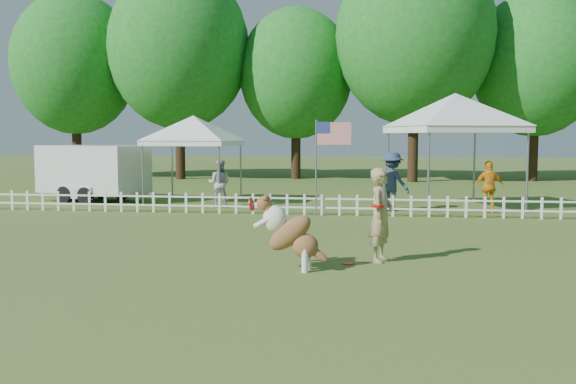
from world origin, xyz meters
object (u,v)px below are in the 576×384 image
at_px(spectator_b, 392,182).
at_px(spectator_a, 219,183).
at_px(canopy_tent_right, 454,153).
at_px(spectator_c, 489,187).
at_px(frisbee_on_turf, 348,264).
at_px(dog, 291,233).
at_px(cargo_trailer, 94,173).
at_px(canopy_tent_left, 194,160).
at_px(handler, 381,215).
at_px(flag_pole, 316,168).

bearing_deg(spectator_b, spectator_a, 34.72).
height_order(canopy_tent_right, spectator_c, canopy_tent_right).
bearing_deg(frisbee_on_turf, canopy_tent_right, 72.90).
distance_m(dog, cargo_trailer, 13.30).
height_order(canopy_tent_left, spectator_b, canopy_tent_left).
bearing_deg(spectator_a, cargo_trailer, -13.46).
height_order(handler, flag_pole, flag_pole).
xyz_separation_m(handler, spectator_c, (3.17, 7.91, -0.08)).
bearing_deg(spectator_c, flag_pole, 6.15).
height_order(canopy_tent_right, spectator_a, canopy_tent_right).
bearing_deg(spectator_a, handler, 121.68).
bearing_deg(spectator_c, canopy_tent_right, -56.66).
relative_size(flag_pole, spectator_a, 1.79).
relative_size(dog, canopy_tent_right, 0.36).
relative_size(flag_pole, spectator_b, 1.52).
distance_m(canopy_tent_left, canopy_tent_right, 8.49).
distance_m(canopy_tent_right, flag_pole, 4.75).
relative_size(dog, cargo_trailer, 0.28).
relative_size(spectator_b, spectator_c, 1.16).
bearing_deg(flag_pole, canopy_tent_left, 143.84).
bearing_deg(flag_pole, dog, -89.77).
relative_size(canopy_tent_right, spectator_a, 2.30).
xyz_separation_m(handler, canopy_tent_left, (-6.22, 9.38, 0.59)).
height_order(flag_pole, spectator_b, flag_pole).
height_order(cargo_trailer, spectator_b, cargo_trailer).
distance_m(cargo_trailer, spectator_a, 4.89).
height_order(handler, cargo_trailer, cargo_trailer).
xyz_separation_m(spectator_b, spectator_c, (2.82, -0.09, -0.12)).
bearing_deg(cargo_trailer, spectator_a, 3.20).
height_order(canopy_tent_right, flag_pole, canopy_tent_right).
relative_size(cargo_trailer, spectator_a, 2.97).
relative_size(canopy_tent_right, flag_pole, 1.29).
xyz_separation_m(handler, cargo_trailer, (-9.81, 9.41, 0.14)).
bearing_deg(dog, spectator_a, 117.20).
height_order(handler, canopy_tent_right, canopy_tent_right).
relative_size(canopy_tent_right, cargo_trailer, 0.78).
bearing_deg(frisbee_on_turf, dog, -144.73).
bearing_deg(frisbee_on_turf, cargo_trailer, 133.50).
bearing_deg(dog, canopy_tent_left, 120.60).
bearing_deg(spectator_b, flag_pole, 74.26).
xyz_separation_m(frisbee_on_turf, flag_pole, (-1.22, 6.71, 1.34)).
bearing_deg(spectator_b, frisbee_on_turf, 121.09).
bearing_deg(flag_pole, canopy_tent_right, 29.33).
bearing_deg(dog, cargo_trailer, 134.77).
xyz_separation_m(cargo_trailer, flag_pole, (8.01, -3.02, 0.36)).
height_order(handler, frisbee_on_turf, handler).
distance_m(handler, flag_pole, 6.66).
xyz_separation_m(frisbee_on_turf, canopy_tent_right, (2.82, 9.18, 1.74)).
xyz_separation_m(frisbee_on_turf, spectator_c, (3.75, 8.22, 0.76)).
relative_size(handler, spectator_c, 1.10).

